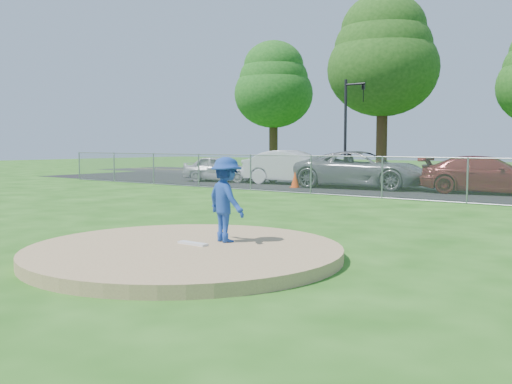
% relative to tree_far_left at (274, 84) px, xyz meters
% --- Properties ---
extents(ground, '(120.00, 120.00, 0.00)m').
position_rel_tree_far_left_xyz_m(ground, '(22.00, -23.00, -7.06)').
color(ground, '#1C5312').
rests_on(ground, ground).
extents(pitchers_mound, '(5.40, 5.40, 0.20)m').
position_rel_tree_far_left_xyz_m(pitchers_mound, '(22.00, -33.00, -6.96)').
color(pitchers_mound, '#A18258').
rests_on(pitchers_mound, ground).
extents(pitching_rubber, '(0.60, 0.15, 0.04)m').
position_rel_tree_far_left_xyz_m(pitching_rubber, '(22.00, -32.80, -6.84)').
color(pitching_rubber, white).
rests_on(pitching_rubber, pitchers_mound).
extents(chain_link_fence, '(40.00, 0.06, 1.50)m').
position_rel_tree_far_left_xyz_m(chain_link_fence, '(22.00, -21.00, -6.31)').
color(chain_link_fence, gray).
rests_on(chain_link_fence, ground).
extents(parking_lot, '(50.00, 8.00, 0.01)m').
position_rel_tree_far_left_xyz_m(parking_lot, '(22.00, -16.50, -7.05)').
color(parking_lot, black).
rests_on(parking_lot, ground).
extents(tree_far_left, '(6.72, 6.72, 10.74)m').
position_rel_tree_far_left_xyz_m(tree_far_left, '(0.00, 0.00, 0.00)').
color(tree_far_left, '#362513').
rests_on(tree_far_left, ground).
extents(tree_left, '(7.84, 7.84, 12.53)m').
position_rel_tree_far_left_xyz_m(tree_left, '(11.00, -2.00, 1.18)').
color(tree_left, '#382214').
rests_on(tree_left, ground).
extents(traffic_signal_left, '(1.28, 0.20, 5.60)m').
position_rel_tree_far_left_xyz_m(traffic_signal_left, '(13.24, -11.00, -3.70)').
color(traffic_signal_left, black).
rests_on(traffic_signal_left, ground).
extents(pitcher, '(1.11, 0.84, 1.52)m').
position_rel_tree_far_left_xyz_m(pitcher, '(22.26, -32.21, -6.10)').
color(pitcher, navy).
rests_on(pitcher, pitchers_mound).
extents(traffic_cone, '(0.40, 0.40, 0.77)m').
position_rel_tree_far_left_xyz_m(traffic_cone, '(14.69, -18.64, -6.67)').
color(traffic_cone, '#FF470D').
rests_on(traffic_cone, parking_lot).
extents(parked_car_silver, '(4.25, 2.59, 1.35)m').
position_rel_tree_far_left_xyz_m(parked_car_silver, '(9.27, -17.48, -6.37)').
color(parked_car_silver, silver).
rests_on(parked_car_silver, parking_lot).
extents(parked_car_white, '(5.21, 2.58, 1.64)m').
position_rel_tree_far_left_xyz_m(parked_car_white, '(13.37, -16.78, -6.23)').
color(parked_car_white, white).
rests_on(parked_car_white, parking_lot).
extents(parked_car_gray, '(6.20, 3.49, 1.64)m').
position_rel_tree_far_left_xyz_m(parked_car_gray, '(17.16, -17.01, -6.23)').
color(parked_car_gray, slate).
rests_on(parked_car_gray, parking_lot).
extents(parked_car_darkred, '(5.37, 2.89, 1.48)m').
position_rel_tree_far_left_xyz_m(parked_car_darkred, '(22.43, -16.69, -6.31)').
color(parked_car_darkred, maroon).
rests_on(parked_car_darkred, parking_lot).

